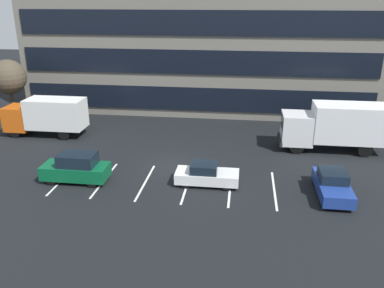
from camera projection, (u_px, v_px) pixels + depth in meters
ground_plane at (174, 166)px, 28.92m from camera, size 120.00×120.00×0.00m
office_building at (201, 38)px, 43.06m from camera, size 35.57×11.96×14.40m
lot_markings at (166, 183)px, 26.26m from camera, size 14.14×5.40×0.01m
box_truck_white at (336, 125)px, 31.15m from camera, size 8.09×2.68×3.75m
box_truck_orange at (46, 115)px, 34.63m from camera, size 7.11×2.35×3.30m
sedan_navy at (332, 184)px, 24.47m from camera, size 1.84×4.39×1.57m
suv_forest at (76, 168)px, 26.29m from camera, size 4.32×1.83×1.95m
sedan_white at (206, 175)px, 25.91m from camera, size 4.09×1.71×1.46m
bare_tree at (8, 77)px, 37.19m from camera, size 3.23×3.23×6.06m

